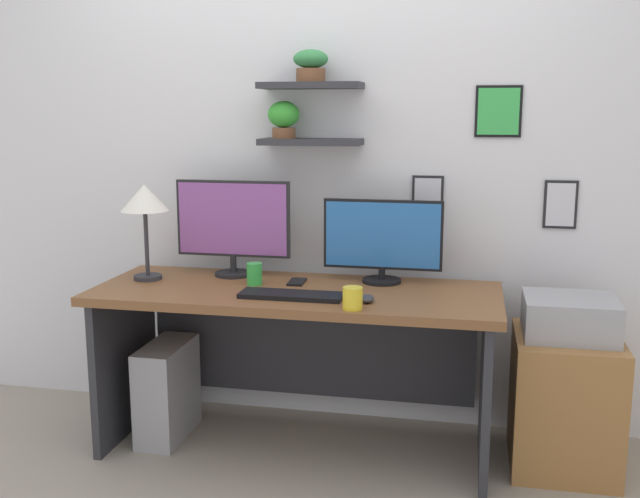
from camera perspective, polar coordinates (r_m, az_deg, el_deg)
ground_plane at (r=3.52m, az=-1.82°, el=-15.05°), size 8.00×8.00×0.00m
back_wall_assembly at (r=3.60m, az=-0.27°, el=7.91°), size 4.40×0.24×2.70m
desk at (r=3.38m, az=-1.65°, el=-6.27°), size 1.80×0.68×0.75m
monitor_left at (r=3.52m, az=-6.75°, el=1.94°), size 0.55×0.18×0.46m
monitor_right at (r=3.37m, az=4.87°, el=0.74°), size 0.55×0.18×0.38m
keyboard at (r=3.13m, az=-2.23°, el=-3.59°), size 0.44×0.14×0.02m
computer_mouse at (r=3.05m, az=3.67°, el=-3.85°), size 0.06×0.09×0.03m
desk_lamp at (r=3.49m, az=-13.42°, el=3.50°), size 0.22×0.22×0.45m
cell_phone at (r=3.38m, az=-1.81°, el=-2.56°), size 0.08×0.14×0.01m
coffee_mug at (r=2.94m, az=2.54°, el=-3.82°), size 0.08×0.08×0.09m
pen_cup at (r=3.35m, az=-5.10°, el=-1.93°), size 0.07×0.07×0.10m
drawer_cabinet at (r=3.42m, az=18.37°, el=-11.09°), size 0.44×0.50×0.58m
printer at (r=3.31m, az=18.76°, el=-5.01°), size 0.38×0.34×0.17m
computer_tower_left at (r=3.62m, az=-11.73°, el=-10.67°), size 0.18×0.40×0.45m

